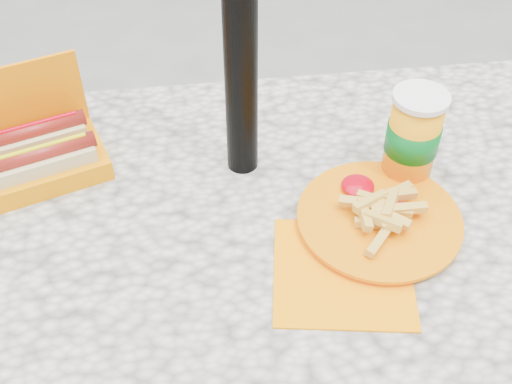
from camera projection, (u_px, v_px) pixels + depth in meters
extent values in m
cube|color=beige|center=(255.00, 246.00, 0.97)|extent=(1.20, 0.80, 0.05)
cylinder|color=black|center=(11.00, 277.00, 1.40)|extent=(0.07, 0.07, 0.70)
cylinder|color=black|center=(452.00, 234.00, 1.49)|extent=(0.07, 0.07, 0.70)
cube|color=orange|center=(41.00, 165.00, 1.04)|extent=(0.23, 0.19, 0.04)
cube|color=orange|center=(19.00, 101.00, 1.02)|extent=(0.20, 0.07, 0.13)
cube|color=#C7B987|center=(42.00, 167.00, 1.00)|extent=(0.17, 0.10, 0.04)
cylinder|color=maroon|center=(38.00, 154.00, 0.98)|extent=(0.18, 0.08, 0.03)
cylinder|color=#C8BF00|center=(36.00, 148.00, 0.97)|extent=(0.15, 0.06, 0.01)
cube|color=#C7B987|center=(34.00, 144.00, 1.04)|extent=(0.17, 0.10, 0.04)
cylinder|color=maroon|center=(30.00, 132.00, 1.02)|extent=(0.18, 0.08, 0.03)
cylinder|color=#AD000F|center=(28.00, 126.00, 1.01)|extent=(0.15, 0.06, 0.01)
cube|color=#FF8B00|center=(343.00, 272.00, 0.90)|extent=(0.22, 0.22, 0.00)
cylinder|color=orange|center=(379.00, 220.00, 0.96)|extent=(0.24, 0.24, 0.01)
cylinder|color=orange|center=(379.00, 218.00, 0.96)|extent=(0.25, 0.25, 0.01)
cube|color=gold|center=(379.00, 241.00, 0.91)|extent=(0.05, 0.05, 0.01)
cube|color=gold|center=(407.00, 209.00, 0.93)|extent=(0.06, 0.01, 0.01)
cube|color=gold|center=(370.00, 202.00, 0.94)|extent=(0.06, 0.04, 0.01)
cube|color=gold|center=(381.00, 210.00, 0.95)|extent=(0.04, 0.06, 0.01)
cube|color=gold|center=(397.00, 195.00, 0.95)|extent=(0.06, 0.01, 0.01)
cube|color=gold|center=(364.00, 214.00, 0.93)|extent=(0.02, 0.06, 0.01)
cube|color=gold|center=(376.00, 200.00, 0.96)|extent=(0.06, 0.04, 0.01)
cube|color=gold|center=(381.00, 204.00, 0.95)|extent=(0.05, 0.05, 0.02)
cube|color=gold|center=(382.00, 221.00, 0.92)|extent=(0.06, 0.05, 0.02)
cube|color=gold|center=(392.00, 217.00, 0.93)|extent=(0.05, 0.05, 0.02)
cube|color=gold|center=(375.00, 223.00, 0.94)|extent=(0.06, 0.02, 0.01)
cube|color=gold|center=(359.00, 203.00, 0.95)|extent=(0.06, 0.03, 0.02)
cube|color=gold|center=(392.00, 211.00, 0.94)|extent=(0.06, 0.03, 0.01)
cube|color=gold|center=(379.00, 214.00, 0.93)|extent=(0.03, 0.06, 0.01)
cube|color=gold|center=(385.00, 206.00, 0.95)|extent=(0.06, 0.04, 0.02)
cube|color=gold|center=(391.00, 204.00, 0.94)|extent=(0.04, 0.06, 0.02)
cube|color=gold|center=(395.00, 193.00, 0.96)|extent=(0.06, 0.04, 0.01)
ellipsoid|color=#AD000F|center=(358.00, 186.00, 0.99)|extent=(0.05, 0.05, 0.02)
cube|color=#AC0B22|center=(389.00, 205.00, 0.95)|extent=(0.10, 0.03, 0.00)
cylinder|color=#FE9A0A|center=(412.00, 139.00, 0.99)|extent=(0.08, 0.08, 0.15)
cylinder|color=#025D19|center=(413.00, 137.00, 0.99)|extent=(0.08, 0.08, 0.05)
cylinder|color=white|center=(421.00, 98.00, 0.94)|extent=(0.08, 0.08, 0.01)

